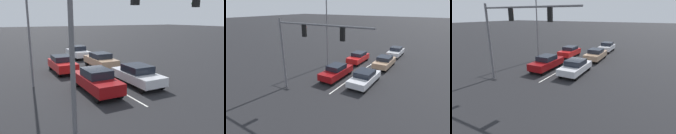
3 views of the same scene
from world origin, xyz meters
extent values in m
plane|color=black|center=(0.00, 0.00, 0.00)|extent=(240.00, 240.00, 0.00)
cube|color=silver|center=(0.00, 1.50, 0.01)|extent=(0.12, 15.01, 0.01)
cube|color=silver|center=(-1.83, 5.33, 0.64)|extent=(1.88, 4.52, 0.61)
cube|color=black|center=(-1.83, 5.32, 1.20)|extent=(1.65, 2.00, 0.52)
cube|color=red|center=(-2.49, 3.11, 0.79)|extent=(0.24, 0.06, 0.12)
cube|color=red|center=(-1.17, 3.11, 0.79)|extent=(0.24, 0.06, 0.12)
cylinder|color=black|center=(-2.64, 7.00, 0.33)|extent=(0.22, 0.67, 0.67)
cylinder|color=black|center=(-1.02, 7.00, 0.33)|extent=(0.22, 0.67, 0.67)
cylinder|color=black|center=(-2.64, 3.66, 0.33)|extent=(0.22, 0.67, 0.67)
cylinder|color=black|center=(-1.02, 3.66, 0.33)|extent=(0.22, 0.67, 0.67)
cube|color=maroon|center=(1.45, 5.48, 0.70)|extent=(1.73, 4.61, 0.69)
cube|color=black|center=(1.45, 5.50, 1.31)|extent=(1.52, 1.96, 0.52)
cube|color=red|center=(0.84, 3.22, 0.88)|extent=(0.24, 0.06, 0.12)
cube|color=red|center=(2.05, 3.22, 0.88)|extent=(0.24, 0.06, 0.12)
cylinder|color=black|center=(0.72, 7.18, 0.36)|extent=(0.22, 0.72, 0.72)
cylinder|color=black|center=(2.18, 7.18, 0.36)|extent=(0.22, 0.72, 0.72)
cylinder|color=black|center=(0.72, 3.78, 0.36)|extent=(0.22, 0.72, 0.72)
cylinder|color=black|center=(2.18, 3.78, 0.36)|extent=(0.22, 0.72, 0.72)
cube|color=tan|center=(-1.87, -0.95, 0.66)|extent=(1.82, 4.41, 0.66)
cube|color=black|center=(-1.87, -0.95, 1.23)|extent=(1.60, 1.96, 0.48)
cube|color=red|center=(-2.51, -3.11, 0.82)|extent=(0.24, 0.06, 0.12)
cube|color=red|center=(-1.23, -3.11, 0.82)|extent=(0.24, 0.06, 0.12)
cylinder|color=black|center=(-2.65, 0.67, 0.33)|extent=(0.22, 0.66, 0.66)
cylinder|color=black|center=(-1.09, 0.67, 0.33)|extent=(0.22, 0.66, 0.66)
cylinder|color=black|center=(-2.65, -2.57, 0.33)|extent=(0.22, 0.66, 0.66)
cylinder|color=black|center=(-1.09, -2.57, 0.33)|extent=(0.22, 0.66, 0.66)
cube|color=red|center=(1.89, -0.90, 0.67)|extent=(1.71, 4.06, 0.69)
cube|color=black|center=(1.89, -1.11, 1.24)|extent=(1.51, 1.99, 0.46)
cube|color=red|center=(1.29, -2.89, 0.84)|extent=(0.24, 0.06, 0.12)
cube|color=red|center=(2.49, -2.89, 0.84)|extent=(0.24, 0.06, 0.12)
cylinder|color=black|center=(1.16, 0.56, 0.33)|extent=(0.22, 0.66, 0.66)
cylinder|color=black|center=(2.61, 0.56, 0.33)|extent=(0.22, 0.66, 0.66)
cylinder|color=black|center=(1.16, -2.35, 0.33)|extent=(0.22, 0.66, 0.66)
cylinder|color=black|center=(2.61, -2.35, 0.33)|extent=(0.22, 0.66, 0.66)
cube|color=silver|center=(-1.73, -7.07, 0.66)|extent=(1.76, 4.27, 0.63)
cube|color=black|center=(-1.73, -7.22, 1.23)|extent=(1.55, 1.88, 0.51)
cube|color=red|center=(-2.34, -9.17, 0.82)|extent=(0.24, 0.06, 0.12)
cube|color=red|center=(-1.11, -9.17, 0.82)|extent=(0.24, 0.06, 0.12)
cylinder|color=black|center=(-2.48, -5.53, 0.34)|extent=(0.22, 0.69, 0.69)
cylinder|color=black|center=(-0.98, -5.53, 0.34)|extent=(0.22, 0.69, 0.69)
cylinder|color=black|center=(-2.48, -8.61, 0.34)|extent=(0.22, 0.69, 0.69)
cylinder|color=black|center=(-0.98, -8.61, 0.34)|extent=(0.22, 0.69, 0.69)
cylinder|color=slate|center=(4.44, 10.01, 3.31)|extent=(0.20, 0.20, 6.61)
sphere|color=#0A3814|center=(-1.94, 9.85, 5.42)|extent=(0.20, 0.20, 0.20)
sphere|color=#0A3814|center=(1.65, 9.85, 5.42)|extent=(0.20, 0.20, 0.20)
cylinder|color=slate|center=(4.90, 2.31, 4.48)|extent=(0.14, 0.14, 8.97)
camera|label=1|loc=(6.93, 17.86, 4.68)|focal=35.00mm
camera|label=2|loc=(-8.18, 20.62, 7.60)|focal=28.00mm
camera|label=3|loc=(-8.63, 20.56, 5.74)|focal=28.00mm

